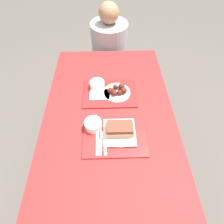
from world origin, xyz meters
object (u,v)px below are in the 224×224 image
(bowl_coleslaw_far, at_px, (97,85))
(tray_far, at_px, (110,93))
(tray_near, at_px, (115,136))
(bowl_coleslaw_near, at_px, (93,124))
(wings_plate_far, at_px, (117,91))
(brisket_sandwich_plate, at_px, (119,130))
(person_seated_across, at_px, (109,43))

(bowl_coleslaw_far, bearing_deg, tray_far, -30.59)
(tray_near, xyz_separation_m, bowl_coleslaw_far, (-0.12, 0.43, 0.04))
(bowl_coleslaw_far, bearing_deg, bowl_coleslaw_near, -92.78)
(bowl_coleslaw_near, height_order, wings_plate_far, same)
(brisket_sandwich_plate, distance_m, bowl_coleslaw_far, 0.44)
(brisket_sandwich_plate, distance_m, person_seated_across, 1.14)
(tray_far, height_order, wings_plate_far, wings_plate_far)
(bowl_coleslaw_far, height_order, person_seated_across, person_seated_across)
(bowl_coleslaw_far, xyz_separation_m, wings_plate_far, (0.15, -0.06, -0.01))
(wings_plate_far, bearing_deg, tray_far, 176.80)
(bowl_coleslaw_far, bearing_deg, brisket_sandwich_plate, -70.31)
(tray_far, bearing_deg, bowl_coleslaw_near, -109.98)
(tray_far, relative_size, bowl_coleslaw_far, 3.62)
(tray_far, xyz_separation_m, wings_plate_far, (0.06, -0.00, 0.03))
(tray_near, bearing_deg, brisket_sandwich_plate, 31.10)
(tray_near, height_order, bowl_coleslaw_near, bowl_coleslaw_near)
(tray_near, height_order, brisket_sandwich_plate, brisket_sandwich_plate)
(person_seated_across, bearing_deg, wings_plate_far, -86.48)
(bowl_coleslaw_near, bearing_deg, tray_far, 70.02)
(person_seated_across, bearing_deg, brisket_sandwich_plate, -87.87)
(bowl_coleslaw_near, xyz_separation_m, bowl_coleslaw_far, (0.02, 0.36, 0.00))
(brisket_sandwich_plate, height_order, wings_plate_far, brisket_sandwich_plate)
(tray_near, bearing_deg, bowl_coleslaw_far, 105.44)
(tray_near, distance_m, brisket_sandwich_plate, 0.05)
(tray_near, relative_size, wings_plate_far, 1.99)
(tray_far, bearing_deg, person_seated_across, 89.16)
(brisket_sandwich_plate, distance_m, wings_plate_far, 0.35)
(tray_far, bearing_deg, bowl_coleslaw_far, 149.41)
(wings_plate_far, xyz_separation_m, person_seated_across, (-0.05, 0.78, -0.08))
(tray_far, distance_m, bowl_coleslaw_near, 0.33)
(brisket_sandwich_plate, height_order, person_seated_across, person_seated_across)
(tray_near, bearing_deg, wings_plate_far, 84.66)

